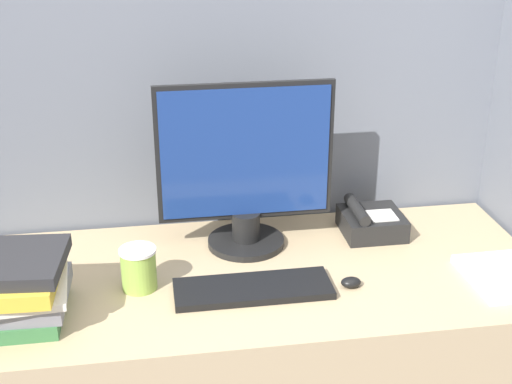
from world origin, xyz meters
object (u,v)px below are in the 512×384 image
at_px(monitor, 245,175).
at_px(keyboard, 253,289).
at_px(coffee_cup, 139,268).
at_px(mouse, 351,282).
at_px(book_stack, 22,288).
at_px(desk_telephone, 371,222).

bearing_deg(monitor, keyboard, -94.30).
bearing_deg(keyboard, coffee_cup, 167.02).
distance_m(monitor, coffee_cup, 0.42).
height_order(keyboard, mouse, mouse).
xyz_separation_m(coffee_cup, book_stack, (-0.29, -0.10, 0.03)).
distance_m(monitor, desk_telephone, 0.45).
height_order(book_stack, desk_telephone, book_stack).
distance_m(mouse, desk_telephone, 0.35).
bearing_deg(desk_telephone, monitor, -177.99).
bearing_deg(mouse, monitor, 130.18).
bearing_deg(book_stack, monitor, 26.75).
bearing_deg(book_stack, coffee_cup, 19.12).
bearing_deg(monitor, mouse, -49.82).
bearing_deg(keyboard, desk_telephone, 34.83).
bearing_deg(mouse, book_stack, -179.03).
xyz_separation_m(monitor, book_stack, (-0.62, -0.31, -0.14)).
relative_size(book_stack, desk_telephone, 1.49).
distance_m(monitor, keyboard, 0.36).
bearing_deg(coffee_cup, book_stack, -160.88).
xyz_separation_m(mouse, coffee_cup, (-0.58, 0.09, 0.05)).
height_order(keyboard, coffee_cup, coffee_cup).
distance_m(keyboard, mouse, 0.27).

